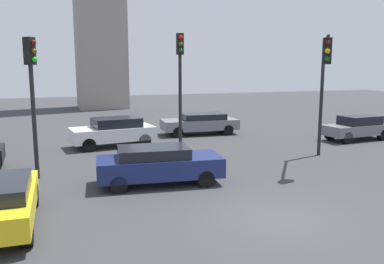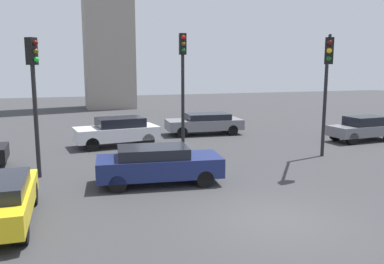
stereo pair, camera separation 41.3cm
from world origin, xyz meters
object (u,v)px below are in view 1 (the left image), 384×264
car_3 (158,164)px  car_4 (114,131)px  car_1 (358,127)px  traffic_light_2 (324,72)px  traffic_light_0 (180,72)px  traffic_light_1 (32,82)px  car_5 (200,123)px

car_3 → car_4: size_ratio=1.02×
car_4 → car_1: bearing=161.0°
traffic_light_2 → car_4: traffic_light_2 is taller
car_1 → car_3: 14.04m
traffic_light_0 → traffic_light_2: (5.19, -4.05, 0.01)m
traffic_light_1 → car_4: size_ratio=1.16×
traffic_light_2 → car_4: size_ratio=1.22×
traffic_light_2 → car_3: bearing=-49.4°
traffic_light_1 → car_3: 5.59m
car_1 → car_3: size_ratio=0.88×
car_1 → car_4: (-13.70, 2.97, 0.06)m
traffic_light_0 → car_3: bearing=-20.0°
car_5 → car_1: bearing=151.9°
traffic_light_0 → traffic_light_1: bearing=-62.8°
traffic_light_1 → traffic_light_2: bearing=31.9°
car_3 → car_4: (-0.44, 7.58, 0.07)m
traffic_light_0 → traffic_light_1: size_ratio=1.09×
traffic_light_0 → car_5: bearing=156.2°
traffic_light_1 → car_1: bearing=47.5°
car_4 → car_5: bearing=-167.1°
traffic_light_0 → car_1: bearing=96.6°
car_5 → traffic_light_1: bearing=42.2°
car_3 → car_5: (5.34, 9.65, -0.02)m
traffic_light_2 → car_5: traffic_light_2 is taller
car_1 → car_5: 9.39m
traffic_light_2 → car_1: bearing=160.9°
traffic_light_1 → car_3: size_ratio=1.14×
traffic_light_0 → car_4: size_ratio=1.27×
traffic_light_1 → car_5: traffic_light_1 is taller
traffic_light_1 → car_4: traffic_light_1 is taller
car_3 → car_5: size_ratio=0.95×
traffic_light_1 → car_5: bearing=77.6°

